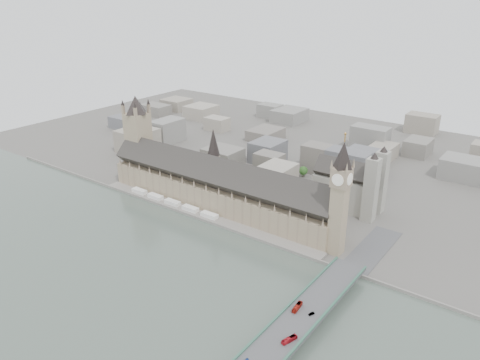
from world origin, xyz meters
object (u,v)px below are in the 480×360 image
Objects in this scene: elizabeth_tower at (340,191)px; victoria_tower at (138,134)px; westminster_bridge at (306,316)px; palace_of_westminster at (218,187)px; red_bus_north at (297,307)px; westminster_abbey at (350,186)px; red_bus_south at (289,339)px; car_silver at (311,314)px.

victoria_tower is at bearing 176.04° from elizabeth_tower.
victoria_tower is at bearing 158.22° from westminster_bridge.
palace_of_westminster reaches higher than red_bus_north.
red_bus_north is (18.32, -98.25, -46.16)m from elizabeth_tower.
victoria_tower reaches higher than westminster_abbey.
elizabeth_tower is 139.92m from red_bus_south.
red_bus_south is at bearing -73.81° from red_bus_north.
westminster_bridge is at bearing -33.49° from palace_of_westminster.
westminster_bridge is (284.00, -113.50, -50.08)m from victoria_tower.
victoria_tower is 1.47× the size of westminster_abbey.
elizabeth_tower is 8.95× the size of red_bus_north.
red_bus_south is (6.11, -33.07, 6.70)m from westminster_bridge.
elizabeth_tower is 0.33× the size of westminster_bridge.
victoria_tower reaches higher than red_bus_south.
elizabeth_tower is at bearing 129.59° from car_silver.
red_bus_south is (57.19, -215.57, -13.26)m from westminster_abbey.
palace_of_westminster is at bearing 175.15° from elizabeth_tower.
palace_of_westminster is at bearing 146.51° from westminster_bridge.
car_silver is at bearing -73.52° from elizabeth_tower.
westminster_bridge is at bearing 118.68° from red_bus_south.
westminster_bridge is 73.64× the size of car_silver.
palace_of_westminster is 2.47× the size of elizabeth_tower.
westminster_abbey reaches higher than westminster_bridge.
westminster_abbey is at bearing 34.17° from palace_of_westminster.
victoria_tower is 8.33× the size of red_bus_north.
victoria_tower is 304.71m from red_bus_north.
palace_of_westminster is 22.06× the size of red_bus_north.
westminster_abbey is at bearing 105.64° from westminster_bridge.
elizabeth_tower is at bearing 104.11° from westminster_bridge.
westminster_abbey is (-51.08, 182.50, 19.96)m from westminster_bridge.
westminster_bridge is 9.27m from red_bus_north.
westminster_bridge is at bearing 20.76° from red_bus_north.
palace_of_westminster is 191.42m from red_bus_north.
westminster_bridge is 4.78× the size of westminster_abbey.
victoria_tower is 0.31× the size of westminster_bridge.
westminster_abbey reaches higher than red_bus_north.
red_bus_north is 2.72× the size of car_silver.
westminster_bridge is (162.00, -107.20, -17.58)m from palace_of_westminster.
red_bus_north is at bearing -35.12° from palace_of_westminster.
elizabeth_tower is at bearing 121.39° from red_bus_south.
palace_of_westminster is 195.05m from westminster_bridge.
westminster_bridge is 190.56m from westminster_abbey.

